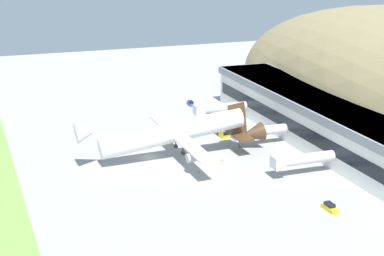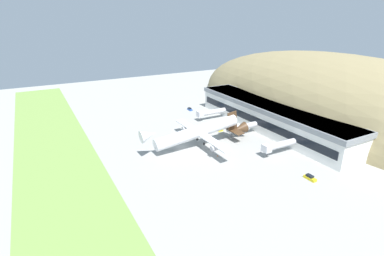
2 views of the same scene
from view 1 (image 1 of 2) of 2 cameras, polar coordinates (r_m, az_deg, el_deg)
ground_plane at (r=166.40m, az=-3.95°, el=-2.61°), size 322.34×322.34×0.00m
terminal_building at (r=182.34m, az=10.64°, el=1.20°), size 94.51×17.90×12.41m
jetway_0 at (r=197.58m, az=2.32°, el=1.78°), size 3.38×17.23×5.43m
jetway_1 at (r=174.97m, az=5.78°, el=-0.30°), size 3.38×15.97×5.43m
jetway_2 at (r=154.71m, az=9.59°, el=-2.78°), size 3.38×16.30×5.43m
cargo_airplane at (r=163.25m, az=-1.42°, el=-0.45°), size 41.00×50.47×11.96m
service_car_0 at (r=206.94m, az=1.46°, el=1.51°), size 3.93×1.95×1.44m
service_car_1 at (r=216.11m, az=-0.12°, el=2.19°), size 4.25×1.89×1.50m
service_car_2 at (r=137.87m, az=12.16°, el=-6.92°), size 4.47×1.73×1.63m
fuel_truck at (r=184.16m, az=2.51°, el=-0.17°), size 8.45×2.70×3.12m
traffic_cone_0 at (r=163.71m, az=2.71°, el=-2.82°), size 0.52×0.52×0.58m
traffic_cone_1 at (r=155.52m, az=0.65°, el=-3.88°), size 0.52×0.52×0.58m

